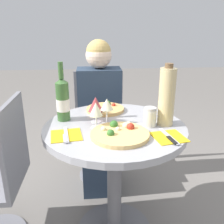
{
  "coord_description": "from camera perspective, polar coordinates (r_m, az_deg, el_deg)",
  "views": [
    {
      "loc": [
        -0.12,
        -1.26,
        1.27
      ],
      "look_at": [
        -0.02,
        -0.06,
        0.84
      ],
      "focal_mm": 40.0,
      "sensor_mm": 36.0,
      "label": 1
    }
  ],
  "objects": [
    {
      "name": "place_setting_right",
      "position": [
        1.26,
        12.91,
        -5.61
      ],
      "size": [
        0.17,
        0.19,
        0.01
      ],
      "color": "gold",
      "rests_on": "dining_table"
    },
    {
      "name": "wine_bottle",
      "position": [
        1.44,
        -11.2,
        2.81
      ],
      "size": [
        0.08,
        0.08,
        0.34
      ],
      "color": "#38602D",
      "rests_on": "dining_table"
    },
    {
      "name": "wine_glass_back_left",
      "position": [
        1.39,
        -3.78,
        1.74
      ],
      "size": [
        0.08,
        0.08,
        0.15
      ],
      "color": "silver",
      "rests_on": "dining_table"
    },
    {
      "name": "wine_glass_front_left",
      "position": [
        1.31,
        -3.7,
        0.56
      ],
      "size": [
        0.07,
        0.07,
        0.14
      ],
      "color": "silver",
      "rests_on": "dining_table"
    },
    {
      "name": "tall_carafe",
      "position": [
        1.37,
        12.4,
        3.43
      ],
      "size": [
        0.09,
        0.09,
        0.34
      ],
      "color": "tan",
      "rests_on": "dining_table"
    },
    {
      "name": "pizza_small_far",
      "position": [
        1.59,
        -1.57,
        0.71
      ],
      "size": [
        0.24,
        0.24,
        0.05
      ],
      "color": "tan",
      "rests_on": "dining_table"
    },
    {
      "name": "chair_behind_diner",
      "position": [
        2.15,
        -2.83,
        -3.58
      ],
      "size": [
        0.42,
        0.42,
        0.89
      ],
      "rotation": [
        0.0,
        0.0,
        3.14
      ],
      "color": "slate",
      "rests_on": "ground_plane"
    },
    {
      "name": "place_setting_left",
      "position": [
        1.27,
        -10.44,
        -5.26
      ],
      "size": [
        0.17,
        0.19,
        0.01
      ],
      "color": "gold",
      "rests_on": "dining_table"
    },
    {
      "name": "pizza_large",
      "position": [
        1.25,
        1.79,
        -4.86
      ],
      "size": [
        0.29,
        0.29,
        0.05
      ],
      "color": "#DBB26B",
      "rests_on": "dining_table"
    },
    {
      "name": "dining_table",
      "position": [
        1.46,
        0.59,
        -9.94
      ],
      "size": [
        0.78,
        0.78,
        0.74
      ],
      "color": "slate",
      "rests_on": "ground_plane"
    },
    {
      "name": "seated_diner",
      "position": [
        1.97,
        -2.73,
        -2.23
      ],
      "size": [
        0.34,
        0.43,
        1.16
      ],
      "rotation": [
        0.0,
        0.0,
        3.14
      ],
      "color": "#28384C",
      "rests_on": "ground_plane"
    },
    {
      "name": "wine_glass_center",
      "position": [
        1.35,
        -1.19,
        1.6
      ],
      "size": [
        0.07,
        0.07,
        0.15
      ],
      "color": "silver",
      "rests_on": "dining_table"
    },
    {
      "name": "sugar_shaker",
      "position": [
        1.36,
        8.66,
        -1.12
      ],
      "size": [
        0.07,
        0.07,
        0.11
      ],
      "color": "silver",
      "rests_on": "dining_table"
    }
  ]
}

